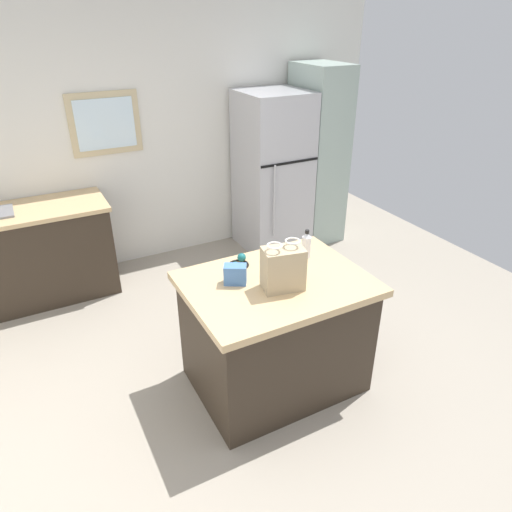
{
  "coord_description": "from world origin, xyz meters",
  "views": [
    {
      "loc": [
        -1.33,
        -2.24,
        2.52
      ],
      "look_at": [
        0.08,
        0.4,
        0.94
      ],
      "focal_mm": 32.82,
      "sensor_mm": 36.0,
      "label": 1
    }
  ],
  "objects_px": {
    "refrigerator": "(272,173)",
    "tall_cabinet": "(317,155)",
    "small_box": "(235,274)",
    "shopping_bag": "(283,269)",
    "ear_defenders": "(239,263)",
    "kitchen_island": "(276,333)",
    "bottle": "(306,245)"
  },
  "relations": [
    {
      "from": "refrigerator",
      "to": "tall_cabinet",
      "type": "relative_size",
      "value": 0.88
    },
    {
      "from": "small_box",
      "to": "ear_defenders",
      "type": "xyz_separation_m",
      "value": [
        0.13,
        0.21,
        -0.05
      ]
    },
    {
      "from": "bottle",
      "to": "refrigerator",
      "type": "bearing_deg",
      "value": 67.17
    },
    {
      "from": "small_box",
      "to": "shopping_bag",
      "type": "bearing_deg",
      "value": -39.25
    },
    {
      "from": "refrigerator",
      "to": "kitchen_island",
      "type": "bearing_deg",
      "value": -119.16
    },
    {
      "from": "refrigerator",
      "to": "tall_cabinet",
      "type": "bearing_deg",
      "value": 0.03
    },
    {
      "from": "ear_defenders",
      "to": "shopping_bag",
      "type": "bearing_deg",
      "value": -73.41
    },
    {
      "from": "refrigerator",
      "to": "shopping_bag",
      "type": "distance_m",
      "value": 2.46
    },
    {
      "from": "shopping_bag",
      "to": "ear_defenders",
      "type": "distance_m",
      "value": 0.45
    },
    {
      "from": "kitchen_island",
      "to": "bottle",
      "type": "bearing_deg",
      "value": 28.53
    },
    {
      "from": "ear_defenders",
      "to": "kitchen_island",
      "type": "bearing_deg",
      "value": -66.6
    },
    {
      "from": "shopping_bag",
      "to": "bottle",
      "type": "relative_size",
      "value": 1.54
    },
    {
      "from": "tall_cabinet",
      "to": "shopping_bag",
      "type": "bearing_deg",
      "value": -129.26
    },
    {
      "from": "kitchen_island",
      "to": "tall_cabinet",
      "type": "xyz_separation_m",
      "value": [
        1.76,
        2.07,
        0.56
      ]
    },
    {
      "from": "kitchen_island",
      "to": "small_box",
      "type": "height_order",
      "value": "small_box"
    },
    {
      "from": "refrigerator",
      "to": "small_box",
      "type": "relative_size",
      "value": 11.92
    },
    {
      "from": "kitchen_island",
      "to": "ear_defenders",
      "type": "bearing_deg",
      "value": 113.4
    },
    {
      "from": "tall_cabinet",
      "to": "shopping_bag",
      "type": "height_order",
      "value": "tall_cabinet"
    },
    {
      "from": "kitchen_island",
      "to": "shopping_bag",
      "type": "distance_m",
      "value": 0.6
    },
    {
      "from": "kitchen_island",
      "to": "bottle",
      "type": "distance_m",
      "value": 0.68
    },
    {
      "from": "tall_cabinet",
      "to": "small_box",
      "type": "distance_m",
      "value": 2.82
    },
    {
      "from": "tall_cabinet",
      "to": "ear_defenders",
      "type": "height_order",
      "value": "tall_cabinet"
    },
    {
      "from": "small_box",
      "to": "ear_defenders",
      "type": "relative_size",
      "value": 0.7
    },
    {
      "from": "refrigerator",
      "to": "shopping_bag",
      "type": "xyz_separation_m",
      "value": [
        -1.17,
        -2.17,
        0.15
      ]
    },
    {
      "from": "bottle",
      "to": "ear_defenders",
      "type": "distance_m",
      "value": 0.52
    },
    {
      "from": "tall_cabinet",
      "to": "bottle",
      "type": "bearing_deg",
      "value": -126.7
    },
    {
      "from": "shopping_bag",
      "to": "ear_defenders",
      "type": "bearing_deg",
      "value": 106.59
    },
    {
      "from": "tall_cabinet",
      "to": "shopping_bag",
      "type": "xyz_separation_m",
      "value": [
        -1.77,
        -2.17,
        0.03
      ]
    },
    {
      "from": "refrigerator",
      "to": "bottle",
      "type": "relative_size",
      "value": 8.16
    },
    {
      "from": "bottle",
      "to": "ear_defenders",
      "type": "bearing_deg",
      "value": 167.35
    },
    {
      "from": "refrigerator",
      "to": "tall_cabinet",
      "type": "distance_m",
      "value": 0.62
    },
    {
      "from": "small_box",
      "to": "bottle",
      "type": "height_order",
      "value": "bottle"
    }
  ]
}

